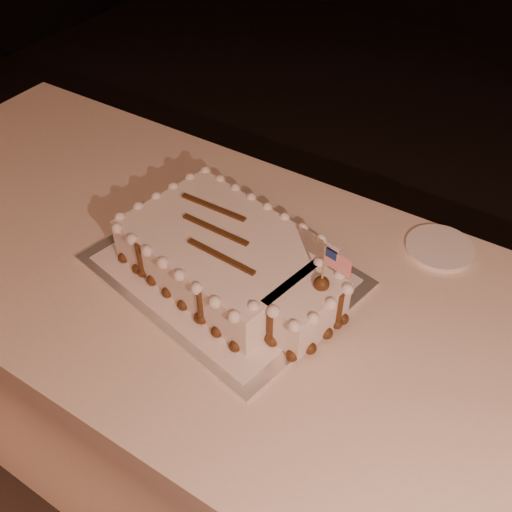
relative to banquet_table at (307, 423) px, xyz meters
The scene contains 5 objects.
banquet_table is the anchor object (origin of this frame).
cake_board 0.44m from the banquet_table, behind, with size 0.51×0.38×0.01m, color white.
doily 0.45m from the banquet_table, behind, with size 0.46×0.35×0.00m, color white.
sheet_cake 0.48m from the banquet_table, behind, with size 0.50×0.34×0.19m.
side_plate 0.51m from the banquet_table, 68.16° to the left, with size 0.15×0.15×0.01m, color white.
Camera 1 is at (0.28, -0.06, 1.59)m, focal length 40.00 mm.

